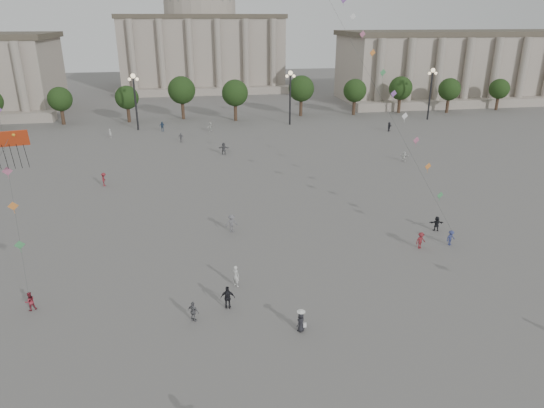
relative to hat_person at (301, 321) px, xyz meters
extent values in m
plane|color=#5F5C59|center=(-1.66, -1.84, -0.80)|extent=(360.00, 360.00, 0.00)
cube|color=#A39789|center=(73.34, 93.16, 7.20)|extent=(80.00, 22.00, 16.00)
cube|color=#4D4538|center=(73.34, 93.16, 15.80)|extent=(81.60, 22.44, 1.20)
cube|color=#A39789|center=(73.34, 80.16, 0.20)|extent=(84.00, 4.00, 2.00)
cube|color=#A39789|center=(-1.66, 128.16, 9.20)|extent=(46.00, 30.00, 20.00)
cube|color=#4D4538|center=(-1.66, 128.16, 19.80)|extent=(46.92, 30.60, 1.20)
cube|color=#A39789|center=(-1.66, 111.16, 0.20)|extent=(48.30, 4.00, 2.00)
cylinder|color=#A39789|center=(-1.66, 128.16, 21.70)|extent=(21.00, 21.00, 5.00)
sphere|color=gray|center=(-1.66, 128.16, 24.20)|extent=(21.00, 21.00, 21.00)
cylinder|color=#3D2C1E|center=(-43.66, 76.16, 0.96)|extent=(0.70, 0.70, 3.52)
cylinder|color=#3D2C1E|center=(-31.66, 76.16, 0.96)|extent=(0.70, 0.70, 3.52)
sphere|color=black|center=(-31.66, 76.16, 4.64)|extent=(5.12, 5.12, 5.12)
cylinder|color=#3D2C1E|center=(-19.66, 76.16, 0.96)|extent=(0.70, 0.70, 3.52)
sphere|color=black|center=(-19.66, 76.16, 4.64)|extent=(5.12, 5.12, 5.12)
cylinder|color=#3D2C1E|center=(-7.66, 76.16, 0.96)|extent=(0.70, 0.70, 3.52)
sphere|color=black|center=(-7.66, 76.16, 4.64)|extent=(5.12, 5.12, 5.12)
cylinder|color=#3D2C1E|center=(4.34, 76.16, 0.96)|extent=(0.70, 0.70, 3.52)
sphere|color=black|center=(4.34, 76.16, 4.64)|extent=(5.12, 5.12, 5.12)
cylinder|color=#3D2C1E|center=(16.34, 76.16, 0.96)|extent=(0.70, 0.70, 3.52)
sphere|color=black|center=(16.34, 76.16, 4.64)|extent=(5.12, 5.12, 5.12)
cylinder|color=#3D2C1E|center=(28.34, 76.16, 0.96)|extent=(0.70, 0.70, 3.52)
sphere|color=black|center=(28.34, 76.16, 4.64)|extent=(5.12, 5.12, 5.12)
cylinder|color=#3D2C1E|center=(40.34, 76.16, 0.96)|extent=(0.70, 0.70, 3.52)
sphere|color=black|center=(40.34, 76.16, 4.64)|extent=(5.12, 5.12, 5.12)
cylinder|color=#3D2C1E|center=(52.34, 76.16, 0.96)|extent=(0.70, 0.70, 3.52)
sphere|color=black|center=(52.34, 76.16, 4.64)|extent=(5.12, 5.12, 5.12)
cylinder|color=#3D2C1E|center=(64.34, 76.16, 0.96)|extent=(0.70, 0.70, 3.52)
sphere|color=black|center=(64.34, 76.16, 4.64)|extent=(5.12, 5.12, 5.12)
cylinder|color=#262628|center=(-16.66, 68.16, 4.20)|extent=(0.36, 0.36, 10.00)
sphere|color=#FFE5B2|center=(-16.66, 68.16, 9.40)|extent=(0.90, 0.90, 0.90)
sphere|color=#FFE5B2|center=(-17.36, 68.16, 8.80)|extent=(0.60, 0.60, 0.60)
sphere|color=#FFE5B2|center=(-15.96, 68.16, 8.80)|extent=(0.60, 0.60, 0.60)
cylinder|color=#262628|center=(13.34, 68.16, 4.20)|extent=(0.36, 0.36, 10.00)
sphere|color=#FFE5B2|center=(13.34, 68.16, 9.40)|extent=(0.90, 0.90, 0.90)
sphere|color=#FFE5B2|center=(12.64, 68.16, 8.80)|extent=(0.60, 0.60, 0.60)
sphere|color=#FFE5B2|center=(14.04, 68.16, 8.80)|extent=(0.60, 0.60, 0.60)
cylinder|color=#262628|center=(43.34, 68.16, 4.20)|extent=(0.36, 0.36, 10.00)
sphere|color=#FFE5B2|center=(43.34, 68.16, 9.40)|extent=(0.90, 0.90, 0.90)
sphere|color=#FFE5B2|center=(42.64, 68.16, 8.80)|extent=(0.60, 0.60, 0.60)
sphere|color=#FFE5B2|center=(44.04, 68.16, 8.80)|extent=(0.60, 0.60, 0.60)
imported|color=navy|center=(-11.99, 66.16, 0.14)|extent=(1.17, 0.68, 1.88)
imported|color=black|center=(17.50, 14.26, -0.02)|extent=(1.51, 0.74, 1.56)
imported|color=silver|center=(-2.91, 64.56, 0.07)|extent=(1.35, 1.62, 1.74)
imported|color=slate|center=(-3.20, 17.51, 0.14)|extent=(1.29, 0.84, 1.89)
imported|color=silver|center=(24.98, 38.95, -0.04)|extent=(1.45, 1.08, 1.52)
imported|color=maroon|center=(14.05, 10.72, 0.01)|extent=(1.17, 0.85, 1.63)
imported|color=#222227|center=(30.85, 58.92, 0.07)|extent=(1.51, 1.51, 1.75)
imported|color=beige|center=(-21.06, 62.28, 0.03)|extent=(0.71, 0.71, 1.66)
imported|color=#595A5E|center=(-1.67, 47.53, 0.15)|extent=(1.84, 0.89, 1.90)
imported|color=silver|center=(-3.84, 6.80, 0.12)|extent=(0.77, 0.80, 1.85)
imported|color=slate|center=(-8.43, 56.93, 0.02)|extent=(1.04, 0.63, 1.65)
imported|color=maroon|center=(-18.14, 34.65, 0.08)|extent=(0.66, 1.14, 1.77)
imported|color=slate|center=(-7.35, 2.46, -0.02)|extent=(0.96, 0.87, 1.57)
imported|color=black|center=(-4.76, 3.70, 0.12)|extent=(1.13, 0.60, 1.84)
imported|color=maroon|center=(-19.32, 5.93, -0.05)|extent=(0.91, 0.85, 1.50)
imported|color=navy|center=(17.21, 10.89, -0.05)|extent=(1.10, 0.84, 1.51)
imported|color=black|center=(0.00, 0.00, -0.07)|extent=(0.84, 0.82, 1.46)
cone|color=white|center=(0.00, 0.00, 0.82)|extent=(0.52, 0.52, 0.14)
cylinder|color=white|center=(0.00, 0.00, 0.76)|extent=(0.60, 0.60, 0.02)
cube|color=white|center=(0.25, -0.15, -0.25)|extent=(0.22, 0.10, 0.35)
cube|color=#BE3514|center=(-17.43, 2.71, 12.98)|extent=(2.26, 0.99, 1.02)
cube|color=#18882F|center=(-17.78, 2.67, 13.23)|extent=(0.38, 0.27, 0.34)
cube|color=#1B3497|center=(-17.08, 2.67, 13.23)|extent=(0.38, 0.27, 0.34)
sphere|color=gold|center=(-17.78, 2.63, 13.23)|extent=(0.20, 0.20, 0.20)
sphere|color=gold|center=(-17.08, 2.63, 13.23)|extent=(0.20, 0.20, 0.20)
cube|color=#479A5C|center=(-19.95, 7.92, 3.71)|extent=(0.76, 0.25, 0.76)
cube|color=orange|center=(-20.58, 9.90, 6.12)|extent=(0.76, 0.25, 0.76)
cube|color=#BA6284|center=(-21.20, 11.88, 8.36)|extent=(0.76, 0.25, 0.76)
cube|color=white|center=(-21.83, 13.87, 10.48)|extent=(0.76, 0.25, 0.76)
cube|color=#479A5C|center=(16.65, 12.84, 3.64)|extent=(0.76, 0.25, 0.76)
cube|color=orange|center=(16.08, 14.78, 6.00)|extent=(0.76, 0.25, 0.76)
cube|color=#BA6284|center=(15.51, 16.73, 8.18)|extent=(0.76, 0.25, 0.76)
cube|color=white|center=(14.94, 18.67, 10.25)|extent=(0.76, 0.25, 0.76)
cube|color=#8D55AB|center=(14.37, 20.62, 12.25)|extent=(0.76, 0.25, 0.76)
cube|color=#479A5C|center=(13.80, 22.56, 14.19)|extent=(0.76, 0.25, 0.76)
cube|color=orange|center=(13.23, 24.51, 16.07)|extent=(0.76, 0.25, 0.76)
cube|color=#BA6284|center=(12.66, 26.45, 17.92)|extent=(0.76, 0.25, 0.76)
cube|color=white|center=(12.09, 28.40, 19.74)|extent=(0.76, 0.25, 0.76)
cube|color=#8D55AB|center=(11.52, 30.34, 21.52)|extent=(0.76, 0.25, 0.76)
camera|label=1|loc=(-6.79, -27.64, 19.74)|focal=32.00mm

